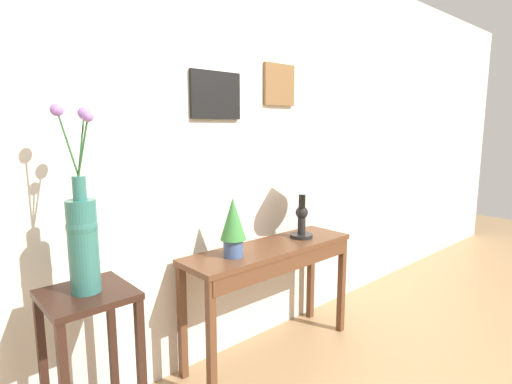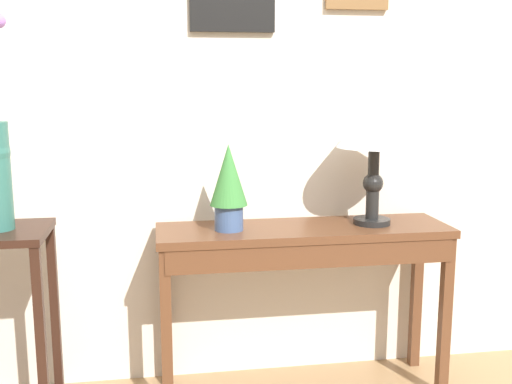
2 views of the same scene
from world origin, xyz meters
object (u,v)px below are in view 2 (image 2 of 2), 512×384
(potted_plant_on_console, at_px, (229,183))
(pedestal_stand_left, at_px, (6,330))
(table_lamp, at_px, (375,129))
(console_table, at_px, (305,253))

(potted_plant_on_console, distance_m, pedestal_stand_left, 1.06)
(potted_plant_on_console, bearing_deg, table_lamp, 1.00)
(console_table, distance_m, table_lamp, 0.61)
(table_lamp, relative_size, potted_plant_on_console, 1.51)
(table_lamp, xyz_separation_m, potted_plant_on_console, (-0.64, -0.01, -0.22))
(table_lamp, distance_m, potted_plant_on_console, 0.67)
(table_lamp, xyz_separation_m, pedestal_stand_left, (-1.54, -0.10, -0.77))
(table_lamp, distance_m, pedestal_stand_left, 1.73)
(potted_plant_on_console, height_order, pedestal_stand_left, potted_plant_on_console)
(console_table, distance_m, potted_plant_on_console, 0.46)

